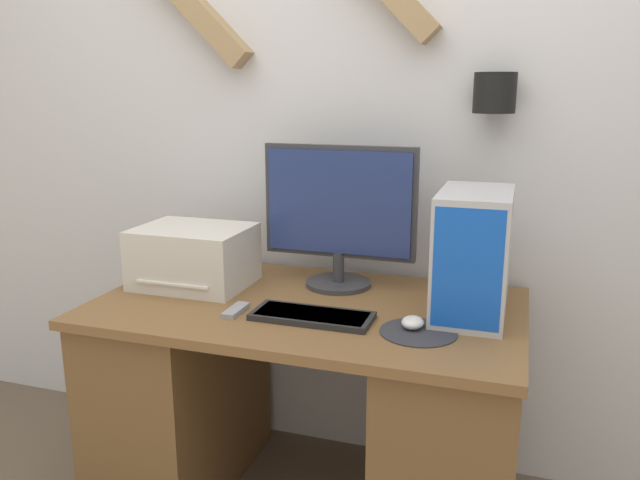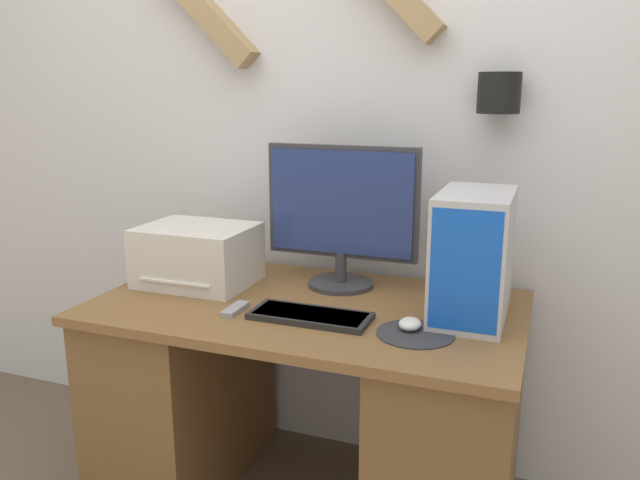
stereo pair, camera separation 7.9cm
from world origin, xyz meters
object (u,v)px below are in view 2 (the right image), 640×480
Objects in this scene: mouse at (410,324)px; remote_control at (235,309)px; computer_tower at (473,256)px; monitor at (342,211)px; printer at (198,255)px; keyboard at (310,316)px.

remote_control is (-0.53, -0.04, -0.01)m from mouse.
monitor is at bearing 162.36° from computer_tower.
remote_control is (0.26, -0.21, -0.09)m from printer.
printer is (-0.48, -0.15, -0.16)m from monitor.
monitor is 4.31× the size of remote_control.
monitor is 0.52m from printer.
keyboard is 0.30m from mouse.
printer reaches higher than remote_control.
remote_control is at bearing -39.46° from printer.
monitor reaches higher than printer.
keyboard is 4.75× the size of mouse.
mouse is 0.53m from remote_control.
computer_tower is 1.00× the size of printer.
mouse is at bearing -128.60° from computer_tower.
computer_tower is (0.44, 0.19, 0.18)m from keyboard.
monitor is 1.47× the size of keyboard.
printer is 0.35m from remote_control.
mouse reaches higher than remote_control.
computer_tower reaches higher than keyboard.
mouse is (0.30, 0.01, 0.01)m from keyboard.
computer_tower is at bearing 0.07° from printer.
monitor is at bearing 93.00° from keyboard.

